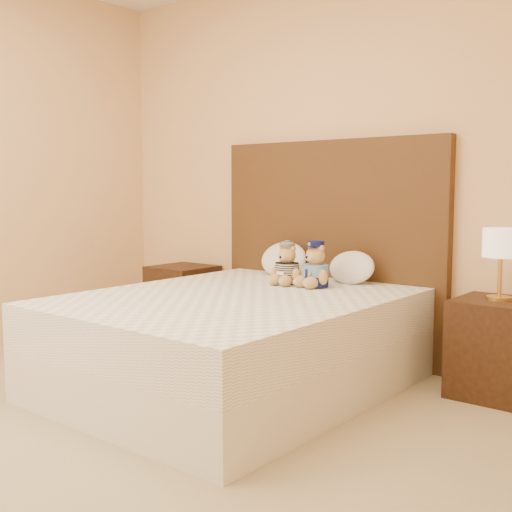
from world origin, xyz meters
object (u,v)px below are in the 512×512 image
at_px(teddy_police, 315,264).
at_px(teddy_prisoner, 287,264).
at_px(bed, 235,341).
at_px(nightstand_right, 497,348).
at_px(lamp, 501,247).
at_px(pillow_left, 283,258).
at_px(nightstand_left, 183,300).
at_px(pillow_right, 352,266).

bearing_deg(teddy_police, teddy_prisoner, -158.49).
bearing_deg(bed, nightstand_right, 32.62).
xyz_separation_m(lamp, pillow_left, (-1.52, 0.03, -0.17)).
bearing_deg(lamp, bed, -147.38).
height_order(bed, nightstand_right, same).
distance_m(nightstand_left, nightstand_right, 2.50).
relative_size(nightstand_right, teddy_police, 1.92).
xyz_separation_m(teddy_prisoner, pillow_right, (0.30, 0.31, -0.02)).
relative_size(nightstand_right, pillow_right, 1.68).
relative_size(nightstand_right, pillow_left, 1.48).
bearing_deg(teddy_police, pillow_left, 161.96).
xyz_separation_m(nightstand_left, lamp, (2.50, 0.00, 0.57)).
height_order(nightstand_left, lamp, lamp).
bearing_deg(pillow_left, nightstand_right, -1.13).
distance_m(nightstand_right, lamp, 0.57).
bearing_deg(nightstand_left, teddy_police, -9.84).
bearing_deg(nightstand_right, pillow_left, 178.87).
distance_m(nightstand_left, pillow_left, 1.06).
height_order(nightstand_right, lamp, lamp).
distance_m(teddy_prisoner, pillow_right, 0.43).
height_order(lamp, pillow_left, lamp).
bearing_deg(bed, lamp, 32.62).
relative_size(nightstand_left, lamp, 1.38).
distance_m(bed, pillow_left, 0.96).
xyz_separation_m(nightstand_left, teddy_prisoner, (1.24, -0.28, 0.41)).
height_order(bed, pillow_left, pillow_left).
bearing_deg(teddy_police, nightstand_left, -176.40).
bearing_deg(teddy_police, nightstand_right, 26.72).
xyz_separation_m(teddy_police, teddy_prisoner, (-0.20, -0.03, -0.01)).
relative_size(bed, teddy_police, 6.98).
bearing_deg(teddy_prisoner, nightstand_right, 13.02).
height_order(bed, lamp, lamp).
distance_m(teddy_police, pillow_left, 0.54).
height_order(nightstand_left, pillow_right, pillow_right).
distance_m(teddy_prisoner, pillow_left, 0.40).
relative_size(nightstand_right, lamp, 1.38).
bearing_deg(pillow_right, nightstand_left, -178.88).
distance_m(bed, teddy_prisoner, 0.66).
height_order(bed, nightstand_left, same).
distance_m(teddy_police, teddy_prisoner, 0.20).
distance_m(bed, nightstand_right, 1.48).
xyz_separation_m(nightstand_right, teddy_prisoner, (-1.26, -0.28, 0.41)).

